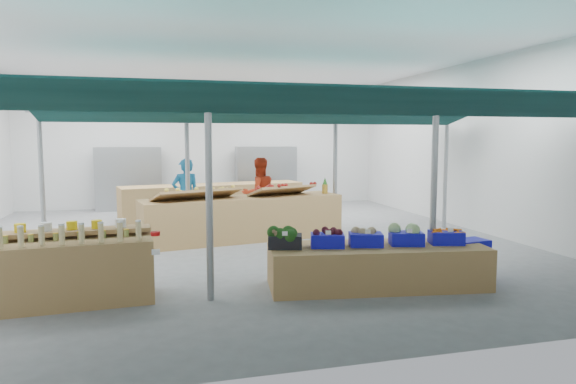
# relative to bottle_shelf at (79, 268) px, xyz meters

# --- Properties ---
(floor) EXTENTS (13.00, 13.00, 0.00)m
(floor) POSITION_rel_bottle_shelf_xyz_m (2.79, 3.61, -0.48)
(floor) COLOR slate
(floor) RESTS_ON ground
(hall) EXTENTS (13.00, 13.00, 13.00)m
(hall) POSITION_rel_bottle_shelf_xyz_m (2.79, 5.04, 2.17)
(hall) COLOR silver
(hall) RESTS_ON ground
(pole_grid) EXTENTS (10.00, 4.60, 3.00)m
(pole_grid) POSITION_rel_bottle_shelf_xyz_m (3.54, 1.86, 1.33)
(pole_grid) COLOR gray
(pole_grid) RESTS_ON floor
(awnings) EXTENTS (9.50, 7.08, 0.30)m
(awnings) POSITION_rel_bottle_shelf_xyz_m (3.54, 1.86, 2.30)
(awnings) COLOR #0A2B2B
(awnings) RESTS_ON pole_grid
(back_shelving_left) EXTENTS (2.00, 0.50, 2.00)m
(back_shelving_left) POSITION_rel_bottle_shelf_xyz_m (0.29, 9.61, 0.52)
(back_shelving_left) COLOR #B23F33
(back_shelving_left) RESTS_ON floor
(back_shelving_right) EXTENTS (2.00, 0.50, 2.00)m
(back_shelving_right) POSITION_rel_bottle_shelf_xyz_m (4.79, 9.61, 0.52)
(back_shelving_right) COLOR #B23F33
(back_shelving_right) RESTS_ON floor
(bottle_shelf) EXTENTS (2.04, 1.30, 1.16)m
(bottle_shelf) POSITION_rel_bottle_shelf_xyz_m (0.00, 0.00, 0.00)
(bottle_shelf) COLOR #9A7343
(bottle_shelf) RESTS_ON floor
(veg_counter) EXTENTS (3.43, 1.55, 0.64)m
(veg_counter) POSITION_rel_bottle_shelf_xyz_m (4.35, -0.38, -0.15)
(veg_counter) COLOR #9A7343
(veg_counter) RESTS_ON floor
(fruit_counter) EXTENTS (4.67, 1.87, 0.97)m
(fruit_counter) POSITION_rel_bottle_shelf_xyz_m (2.99, 3.85, 0.01)
(fruit_counter) COLOR #9A7343
(fruit_counter) RESTS_ON floor
(far_counter) EXTENTS (5.44, 2.03, 0.96)m
(far_counter) POSITION_rel_bottle_shelf_xyz_m (2.75, 7.52, 0.00)
(far_counter) COLOR #9A7343
(far_counter) RESTS_ON floor
(crate_stack) EXTENTS (0.60, 0.46, 0.66)m
(crate_stack) POSITION_rel_bottle_shelf_xyz_m (5.96, -0.41, -0.14)
(crate_stack) COLOR #1110B7
(crate_stack) RESTS_ON floor
(vendor_left) EXTENTS (0.73, 0.55, 1.82)m
(vendor_left) POSITION_rel_bottle_shelf_xyz_m (1.79, 4.95, 0.43)
(vendor_left) COLOR #176398
(vendor_left) RESTS_ON floor
(vendor_right) EXTENTS (0.99, 0.83, 1.82)m
(vendor_right) POSITION_rel_bottle_shelf_xyz_m (3.59, 4.95, 0.43)
(vendor_right) COLOR #AF2E15
(vendor_right) RESTS_ON floor
(crate_broccoli) EXTENTS (0.58, 0.47, 0.35)m
(crate_broccoli) POSITION_rel_bottle_shelf_xyz_m (2.94, -0.19, 0.33)
(crate_broccoli) COLOR black
(crate_broccoli) RESTS_ON veg_counter
(crate_beets) EXTENTS (0.58, 0.47, 0.29)m
(crate_beets) POSITION_rel_bottle_shelf_xyz_m (3.57, -0.27, 0.30)
(crate_beets) COLOR #1110B7
(crate_beets) RESTS_ON veg_counter
(crate_celeriac) EXTENTS (0.58, 0.47, 0.31)m
(crate_celeriac) POSITION_rel_bottle_shelf_xyz_m (4.17, -0.36, 0.31)
(crate_celeriac) COLOR #1110B7
(crate_celeriac) RESTS_ON veg_counter
(crate_cabbage) EXTENTS (0.58, 0.47, 0.35)m
(crate_cabbage) POSITION_rel_bottle_shelf_xyz_m (4.81, -0.44, 0.33)
(crate_cabbage) COLOR #1110B7
(crate_cabbage) RESTS_ON veg_counter
(crate_carrots) EXTENTS (0.58, 0.47, 0.29)m
(crate_carrots) POSITION_rel_bottle_shelf_xyz_m (5.44, -0.53, 0.28)
(crate_carrots) COLOR #1110B7
(crate_carrots) RESTS_ON veg_counter
(sparrow) EXTENTS (0.12, 0.09, 0.11)m
(sparrow) POSITION_rel_bottle_shelf_xyz_m (2.78, -0.28, 0.42)
(sparrow) COLOR brown
(sparrow) RESTS_ON crate_broccoli
(pole_ribbon) EXTENTS (0.12, 0.12, 0.28)m
(pole_ribbon) POSITION_rel_bottle_shelf_xyz_m (1.05, -1.02, 0.60)
(pole_ribbon) COLOR #B70C0C
(pole_ribbon) RESTS_ON pole_grid
(apple_heap_yellow) EXTENTS (2.02, 1.32, 0.27)m
(apple_heap_yellow) POSITION_rel_bottle_shelf_xyz_m (1.94, 3.55, 0.66)
(apple_heap_yellow) COLOR #997247
(apple_heap_yellow) RESTS_ON fruit_counter
(apple_heap_red) EXTENTS (1.65, 1.18, 0.27)m
(apple_heap_red) POSITION_rel_bottle_shelf_xyz_m (3.91, 3.91, 0.66)
(apple_heap_red) COLOR #997247
(apple_heap_red) RESTS_ON fruit_counter
(pineapple) EXTENTS (0.14, 0.14, 0.39)m
(pineapple) POSITION_rel_bottle_shelf_xyz_m (5.03, 4.11, 0.68)
(pineapple) COLOR #8C6019
(pineapple) RESTS_ON fruit_counter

